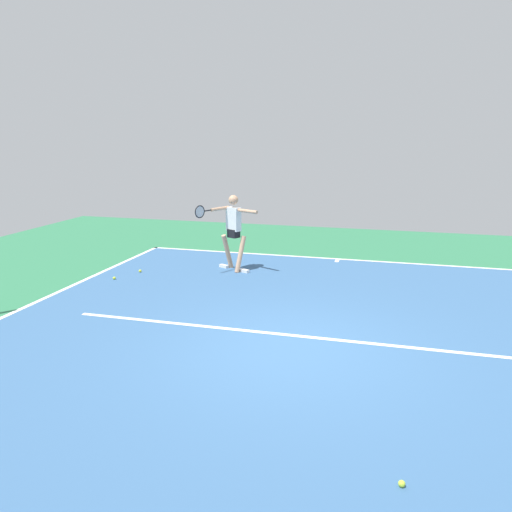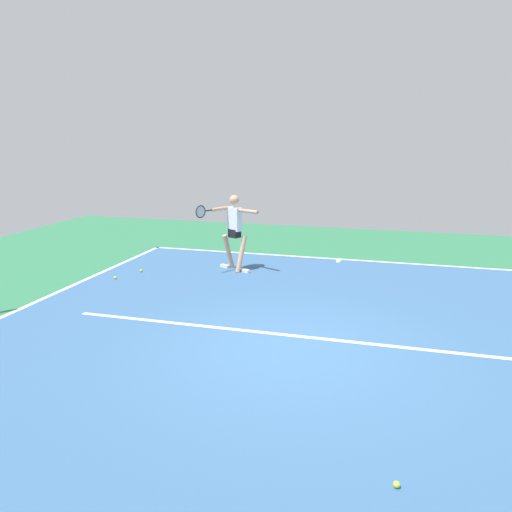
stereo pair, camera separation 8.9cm
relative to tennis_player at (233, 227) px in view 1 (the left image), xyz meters
name	(u,v)px [view 1 (the left image)]	position (x,y,z in m)	size (l,w,h in m)	color
ground_plane	(291,349)	(-2.30, 4.24, -1.05)	(21.53, 21.53, 0.00)	#2D754C
court_surface	(291,349)	(-2.30, 4.24, -1.05)	(10.60, 12.26, 0.00)	#38608E
court_line_baseline_near	(338,259)	(-2.30, -1.83, -1.05)	(10.60, 0.10, 0.01)	white
court_line_sideline_right	(3,317)	(2.95, 4.24, -1.05)	(0.10, 12.26, 0.01)	white
court_line_service	(298,336)	(-2.30, 3.70, -1.05)	(7.95, 0.10, 0.01)	white
court_line_centre_mark	(337,261)	(-2.30, -1.63, -1.05)	(0.10, 0.30, 0.01)	white
tennis_player	(233,227)	(0.00, 0.00, 0.00)	(1.30, 1.17, 1.82)	tan
tennis_ball_centre_court	(140,271)	(2.07, 0.77, -1.02)	(0.07, 0.07, 0.07)	yellow
tennis_ball_near_service_line	(402,484)	(-3.94, 7.08, -1.02)	(0.07, 0.07, 0.07)	#C6E53D
tennis_ball_by_sideline	(114,278)	(2.33, 1.50, -1.02)	(0.07, 0.07, 0.07)	#CCE033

